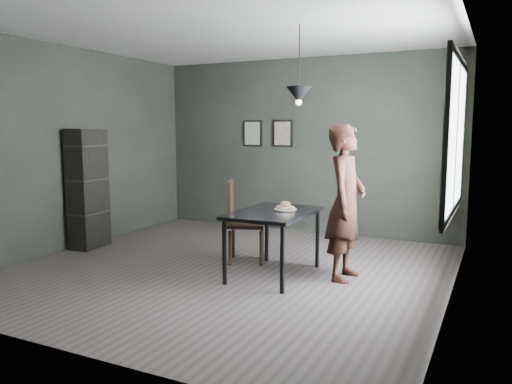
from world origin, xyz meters
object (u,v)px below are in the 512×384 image
at_px(cafe_table, 274,218).
at_px(white_plate, 285,210).
at_px(wood_chair, 239,216).
at_px(woman, 346,202).
at_px(pendant_lamp, 299,95).
at_px(shelf_unit, 88,189).

bearing_deg(cafe_table, white_plate, 46.91).
distance_m(white_plate, wood_chair, 0.80).
relative_size(cafe_table, woman, 0.69).
height_order(wood_chair, pendant_lamp, pendant_lamp).
distance_m(woman, wood_chair, 1.44).
distance_m(cafe_table, wood_chair, 0.74).
height_order(wood_chair, shelf_unit, shelf_unit).
bearing_deg(wood_chair, woman, -27.46).
relative_size(white_plate, wood_chair, 0.22).
bearing_deg(woman, shelf_unit, 92.73).
bearing_deg(pendant_lamp, cafe_table, -158.20).
distance_m(white_plate, woman, 0.69).
xyz_separation_m(white_plate, shelf_unit, (-3.02, 0.00, 0.08)).
xyz_separation_m(white_plate, pendant_lamp, (0.15, -0.01, 1.29)).
bearing_deg(white_plate, shelf_unit, 179.95).
bearing_deg(pendant_lamp, woman, 16.37).
bearing_deg(wood_chair, white_plate, -42.08).
xyz_separation_m(wood_chair, pendant_lamp, (0.89, -0.26, 1.46)).
bearing_deg(wood_chair, cafe_table, -52.45).
relative_size(cafe_table, pendant_lamp, 1.39).
bearing_deg(pendant_lamp, shelf_unit, 179.85).
height_order(cafe_table, shelf_unit, shelf_unit).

